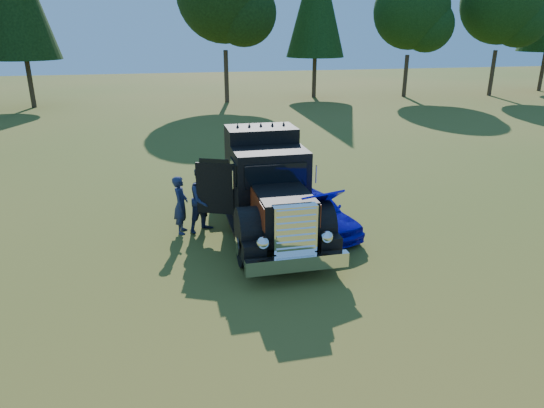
% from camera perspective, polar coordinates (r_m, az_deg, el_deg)
% --- Properties ---
extents(ground, '(120.00, 120.00, 0.00)m').
position_cam_1_polar(ground, '(12.11, -4.68, -8.48)').
color(ground, '#365318').
rests_on(ground, ground).
extents(diamond_t_truck, '(3.30, 7.16, 3.00)m').
position_cam_1_polar(diamond_t_truck, '(14.21, -0.59, 1.58)').
color(diamond_t_truck, black).
rests_on(diamond_t_truck, ground).
extents(hotrod_coupe, '(2.48, 4.20, 1.89)m').
position_cam_1_polar(hotrod_coupe, '(14.47, 4.76, -0.88)').
color(hotrod_coupe, '#07259A').
rests_on(hotrod_coupe, ground).
extents(spectator_near, '(0.54, 0.71, 1.75)m').
position_cam_1_polar(spectator_near, '(14.49, -10.68, -0.10)').
color(spectator_near, '#20264B').
rests_on(spectator_near, ground).
extents(spectator_far, '(1.22, 1.15, 1.99)m').
position_cam_1_polar(spectator_far, '(14.48, -8.05, 0.54)').
color(spectator_far, '#1C2742').
rests_on(spectator_far, ground).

